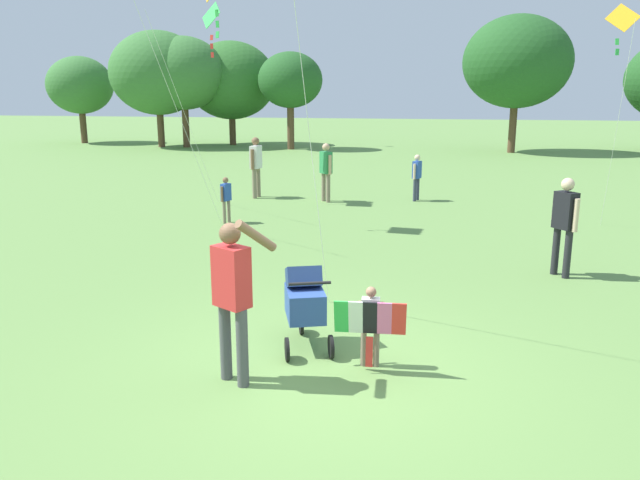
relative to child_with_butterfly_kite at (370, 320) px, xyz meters
name	(u,v)px	position (x,y,z in m)	size (l,w,h in m)	color
ground_plane	(321,372)	(-0.52, -0.23, -0.58)	(120.00, 120.00, 0.00)	#668E47
treeline_distant	(345,76)	(-4.04, 26.47, 3.15)	(38.68, 6.92, 6.51)	brown
child_with_butterfly_kite	(370,320)	(0.00, 0.00, 0.00)	(0.80, 0.34, 0.95)	#7F705B
person_adult_flyer	(232,288)	(-1.40, -0.61, 0.49)	(0.71, 0.50, 1.85)	#4C4C51
stroller	(305,299)	(-0.85, 0.48, 0.03)	(0.74, 1.12, 1.03)	black
kite_orange_delta	(210,24)	(-5.25, 9.78, 4.15)	(0.85, 3.16, 5.32)	green
kite_blue_high	(622,29)	(4.53, 8.61, 3.78)	(0.68, 1.49, 4.91)	#F4A319
person_red_shirt	(226,196)	(-4.13, 7.30, 0.06)	(0.22, 0.33, 1.09)	#7F705B
person_sitting_far	(256,162)	(-4.39, 10.83, 0.45)	(0.29, 0.55, 1.74)	#7F705B
person_couple_left	(417,174)	(0.19, 11.13, 0.19)	(0.26, 0.39, 1.30)	#33384C
person_kid_running	(565,219)	(2.82, 4.16, 0.41)	(0.39, 0.45, 1.68)	#232328
person_back_turned	(326,168)	(-2.30, 10.53, 0.38)	(0.39, 0.42, 1.63)	#7F705B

